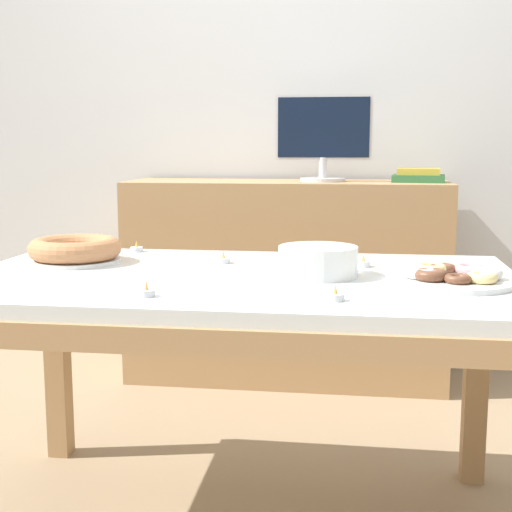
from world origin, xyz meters
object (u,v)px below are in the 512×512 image
Objects in this scene: tealight_centre at (223,260)px; cake_chocolate_round at (75,250)px; plate_stack at (318,261)px; computer_monitor at (323,138)px; tealight_near_front at (137,249)px; tealight_right_edge at (363,263)px; book_stack at (419,176)px; tealight_left_edge at (146,292)px; pastry_platter at (450,277)px; tealight_near_cakes at (335,296)px.

cake_chocolate_round is at bearing -173.40° from tealight_centre.
tealight_centre is (-0.29, 0.17, -0.03)m from plate_stack.
computer_monitor is 10.60× the size of tealight_near_front.
computer_monitor is at bearing 98.44° from tealight_right_edge.
plate_stack is at bearing -105.42° from book_stack.
book_stack is 1.81m from tealight_left_edge.
book_stack is at bearing 60.59° from tealight_centre.
tealight_near_front is at bearing 64.47° from cake_chocolate_round.
book_stack is 1.39m from tealight_near_front.
computer_monitor is at bearing 78.82° from tealight_left_edge.
computer_monitor reaches higher than plate_stack.
book_stack is at bearing 65.70° from tealight_left_edge.
book_stack is 1.20m from tealight_right_edge.
book_stack is 1.14× the size of plate_stack.
tealight_centre is 0.37m from tealight_near_front.
plate_stack is (0.05, -1.32, -0.33)m from computer_monitor.
pastry_platter is 0.34m from plate_stack.
book_stack is 5.98× the size of tealight_near_cakes.
book_stack reaches higher than pastry_platter.
pastry_platter is 0.66m from tealight_centre.
computer_monitor reaches higher than cake_chocolate_round.
tealight_left_edge is at bearing -139.93° from plate_stack.
tealight_left_edge and tealight_near_front have the same top height.
plate_stack is 5.25× the size of tealight_near_cakes.
computer_monitor is 10.60× the size of tealight_right_edge.
tealight_near_front is 0.93m from tealight_near_cakes.
tealight_right_edge is at bearing -0.76° from tealight_centre.
tealight_near_front is (0.11, 0.24, -0.03)m from cake_chocolate_round.
plate_stack is (-0.33, 0.05, 0.02)m from pastry_platter.
plate_stack is at bearing -9.33° from cake_chocolate_round.
computer_monitor is 1.32× the size of pastry_platter.
plate_stack is at bearing -30.26° from tealight_near_front.
tealight_near_front is (-0.61, 0.35, -0.03)m from plate_stack.
tealight_right_edge is at bearing 81.91° from tealight_near_cakes.
tealight_right_edge is (0.41, -0.01, 0.00)m from tealight_centre.
book_stack reaches higher than tealight_left_edge.
pastry_platter is 0.30m from tealight_right_edge.
computer_monitor is 10.60× the size of tealight_near_cakes.
tealight_near_cakes is at bearing -28.23° from cake_chocolate_round.
computer_monitor is 1.77× the size of book_stack.
computer_monitor is 1.57× the size of cake_chocolate_round.
tealight_near_front is (-0.56, -0.97, -0.36)m from computer_monitor.
book_stack is 5.98× the size of tealight_centre.
tealight_centre and tealight_right_edge have the same top height.
tealight_left_edge is at bearing -177.74° from tealight_near_cakes.
plate_stack is (-0.36, -1.32, -0.17)m from book_stack.
tealight_centre is 1.00× the size of tealight_near_front.
computer_monitor reaches higher than tealight_left_edge.
plate_stack is at bearing -30.54° from tealight_centre.
book_stack is 5.98× the size of tealight_near_front.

